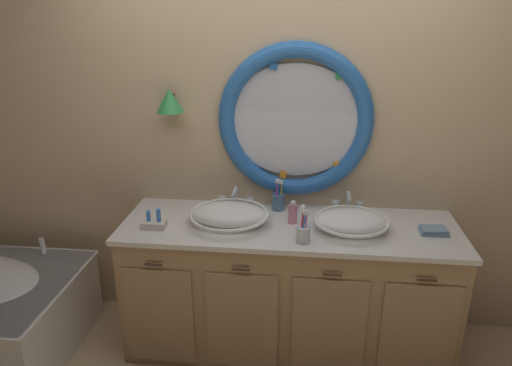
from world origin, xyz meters
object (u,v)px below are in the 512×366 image
toothbrush_holder_right (303,233)px  soap_dispenser (293,213)px  sink_basin_right (351,221)px  folded_hand_towel (434,231)px  sink_basin_left (229,214)px  toothbrush_holder_left (278,201)px  toiletry_basket (154,223)px

toothbrush_holder_right → soap_dispenser: bearing=104.9°
sink_basin_right → folded_hand_towel: (0.47, 0.00, -0.04)m
sink_basin_left → toothbrush_holder_right: toothbrush_holder_right is taller
sink_basin_right → folded_hand_towel: sink_basin_right is taller
toothbrush_holder_right → soap_dispenser: (-0.06, 0.24, 0.01)m
toothbrush_holder_right → folded_hand_towel: 0.76m
sink_basin_left → toothbrush_holder_right: size_ratio=2.19×
sink_basin_right → soap_dispenser: soap_dispenser is taller
toothbrush_holder_left → soap_dispenser: bearing=-61.9°
toothbrush_holder_left → toothbrush_holder_right: toothbrush_holder_right is taller
toothbrush_holder_left → soap_dispenser: (0.10, -0.19, 0.00)m
sink_basin_right → toothbrush_holder_left: 0.50m
sink_basin_right → sink_basin_left: bearing=180.0°
sink_basin_left → toothbrush_holder_left: (0.27, 0.24, 0.00)m
toothbrush_holder_left → toiletry_basket: (-0.70, -0.34, -0.03)m
sink_basin_left → toiletry_basket: sink_basin_left is taller
soap_dispenser → toiletry_basket: 0.82m
toothbrush_holder_left → soap_dispenser: 0.21m
toiletry_basket → soap_dispenser: bearing=10.7°
folded_hand_towel → toiletry_basket: 1.61m
sink_basin_left → sink_basin_right: size_ratio=1.09×
toiletry_basket → folded_hand_towel: bearing=3.6°
soap_dispenser → toothbrush_holder_left: bearing=118.1°
toothbrush_holder_right → toothbrush_holder_left: bearing=111.0°
sink_basin_left → toothbrush_holder_left: toothbrush_holder_left is taller
toothbrush_holder_left → toothbrush_holder_right: bearing=-69.0°
sink_basin_left → soap_dispenser: soap_dispenser is taller
toothbrush_holder_left → toiletry_basket: toothbrush_holder_left is taller
toothbrush_holder_left → toothbrush_holder_right: (0.16, -0.43, -0.00)m
toothbrush_holder_right → toiletry_basket: (-0.86, 0.09, -0.03)m
toiletry_basket → sink_basin_left: bearing=13.1°
sink_basin_left → sink_basin_right: sink_basin_left is taller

